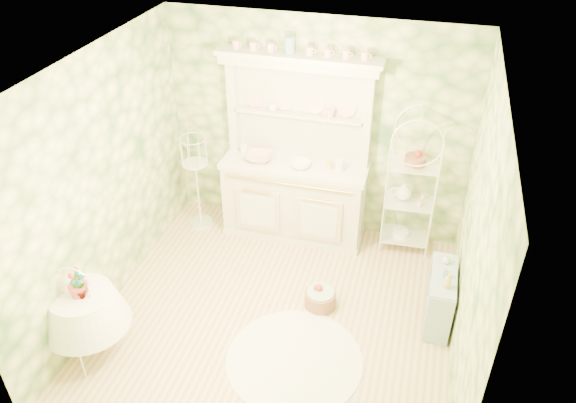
% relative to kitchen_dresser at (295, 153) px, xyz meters
% --- Properties ---
extents(floor, '(3.60, 3.60, 0.00)m').
position_rel_kitchen_dresser_xyz_m(floor, '(0.20, -1.52, -1.15)').
color(floor, '#D8BC8A').
rests_on(floor, ground).
extents(ceiling, '(3.60, 3.60, 0.00)m').
position_rel_kitchen_dresser_xyz_m(ceiling, '(0.20, -1.52, 1.56)').
color(ceiling, white).
rests_on(ceiling, floor).
extents(wall_left, '(3.60, 3.60, 0.00)m').
position_rel_kitchen_dresser_xyz_m(wall_left, '(-1.60, -1.52, 0.21)').
color(wall_left, beige).
rests_on(wall_left, floor).
extents(wall_right, '(3.60, 3.60, 0.00)m').
position_rel_kitchen_dresser_xyz_m(wall_right, '(2.00, -1.52, 0.21)').
color(wall_right, beige).
rests_on(wall_right, floor).
extents(wall_back, '(3.60, 3.60, 0.00)m').
position_rel_kitchen_dresser_xyz_m(wall_back, '(0.20, 0.28, 0.21)').
color(wall_back, beige).
rests_on(wall_back, floor).
extents(wall_front, '(3.60, 3.60, 0.00)m').
position_rel_kitchen_dresser_xyz_m(wall_front, '(0.20, -3.32, 0.21)').
color(wall_front, beige).
rests_on(wall_front, floor).
extents(kitchen_dresser, '(1.87, 0.61, 2.29)m').
position_rel_kitchen_dresser_xyz_m(kitchen_dresser, '(0.00, 0.00, 0.00)').
color(kitchen_dresser, silver).
rests_on(kitchen_dresser, floor).
extents(bakers_rack, '(0.62, 0.46, 1.91)m').
position_rel_kitchen_dresser_xyz_m(bakers_rack, '(1.39, 0.09, -0.19)').
color(bakers_rack, white).
rests_on(bakers_rack, floor).
extents(side_shelf, '(0.28, 0.70, 0.60)m').
position_rel_kitchen_dresser_xyz_m(side_shelf, '(1.84, -1.10, -0.85)').
color(side_shelf, '#9AB2C1').
rests_on(side_shelf, floor).
extents(round_table, '(0.62, 0.62, 0.62)m').
position_rel_kitchen_dresser_xyz_m(round_table, '(-1.43, -2.41, -0.83)').
color(round_table, white).
rests_on(round_table, floor).
extents(cafe_chair, '(0.40, 0.40, 0.77)m').
position_rel_kitchen_dresser_xyz_m(cafe_chair, '(-1.48, -2.58, -0.76)').
color(cafe_chair, white).
rests_on(cafe_chair, floor).
extents(birdcage_stand, '(0.35, 0.35, 1.35)m').
position_rel_kitchen_dresser_xyz_m(birdcage_stand, '(-1.22, -0.16, -0.47)').
color(birdcage_stand, white).
rests_on(birdcage_stand, floor).
extents(floor_basket, '(0.38, 0.38, 0.20)m').
position_rel_kitchen_dresser_xyz_m(floor_basket, '(0.62, -1.22, -1.05)').
color(floor_basket, '#986549').
rests_on(floor_basket, floor).
extents(lace_rug, '(1.40, 1.40, 0.01)m').
position_rel_kitchen_dresser_xyz_m(lace_rug, '(0.54, -2.03, -1.14)').
color(lace_rug, white).
rests_on(lace_rug, floor).
extents(bowl_floral, '(0.35, 0.35, 0.08)m').
position_rel_kitchen_dresser_xyz_m(bowl_floral, '(-0.43, -0.04, -0.13)').
color(bowl_floral, white).
rests_on(bowl_floral, kitchen_dresser).
extents(bowl_white, '(0.28, 0.28, 0.08)m').
position_rel_kitchen_dresser_xyz_m(bowl_white, '(0.09, -0.08, -0.13)').
color(bowl_white, white).
rests_on(bowl_white, kitchen_dresser).
extents(cup_left, '(0.13, 0.13, 0.09)m').
position_rel_kitchen_dresser_xyz_m(cup_left, '(-0.31, 0.16, 0.47)').
color(cup_left, white).
rests_on(cup_left, kitchen_dresser).
extents(cup_right, '(0.14, 0.14, 0.11)m').
position_rel_kitchen_dresser_xyz_m(cup_right, '(0.37, 0.16, 0.47)').
color(cup_right, white).
rests_on(cup_right, kitchen_dresser).
extents(potted_geranium, '(0.18, 0.15, 0.30)m').
position_rel_kitchen_dresser_xyz_m(potted_geranium, '(-1.39, -2.44, -0.30)').
color(potted_geranium, '#3F7238').
rests_on(potted_geranium, round_table).
extents(bottle_amber, '(0.07, 0.07, 0.17)m').
position_rel_kitchen_dresser_xyz_m(bottle_amber, '(1.87, -1.28, -0.46)').
color(bottle_amber, tan).
rests_on(bottle_amber, side_shelf).
extents(bottle_blue, '(0.06, 0.06, 0.10)m').
position_rel_kitchen_dresser_xyz_m(bottle_blue, '(1.85, -1.13, -0.49)').
color(bottle_blue, '#738FBD').
rests_on(bottle_blue, side_shelf).
extents(bottle_glass, '(0.09, 0.09, 0.10)m').
position_rel_kitchen_dresser_xyz_m(bottle_glass, '(1.85, -0.91, -0.50)').
color(bottle_glass, silver).
rests_on(bottle_glass, side_shelf).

